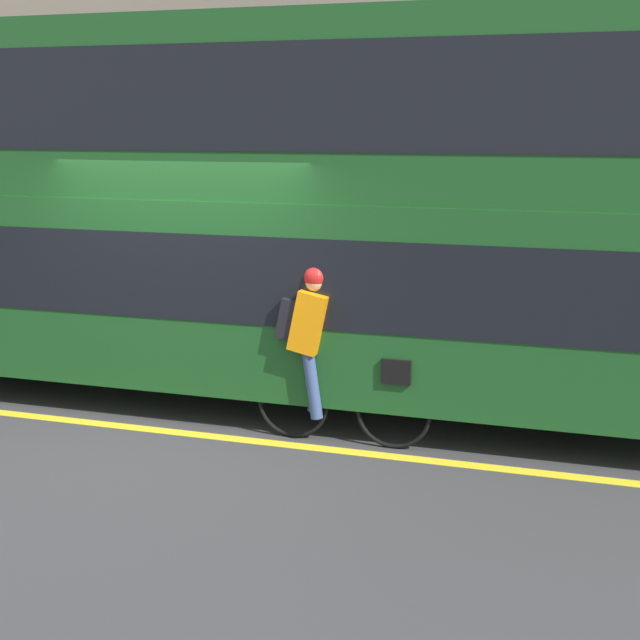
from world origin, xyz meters
name	(u,v)px	position (x,y,z in m)	size (l,w,h in m)	color
ground_plane	(175,433)	(0.00, 0.00, 0.00)	(80.00, 80.00, 0.00)	#38383A
road_center_line	(177,432)	(0.00, 0.02, 0.00)	(50.00, 0.14, 0.01)	yellow
sidewalk_curb	(343,306)	(0.00, 5.76, 0.07)	(60.00, 2.07, 0.13)	gray
building_facade	(365,98)	(0.00, 6.95, 3.19)	(60.00, 0.30, 6.38)	gray
bus	(273,195)	(0.48, 1.43, 2.11)	(9.67, 2.51, 3.79)	black
cyclist_on_bike	(324,348)	(1.38, 0.23, 0.87)	(1.63, 0.32, 1.62)	black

